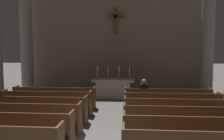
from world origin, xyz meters
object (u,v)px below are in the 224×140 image
object	(u,v)px
pew_right_row_4	(178,112)
pew_right_row_5	(172,105)
pew_right_row_2	(195,133)
pew_left_row_4	(36,109)
pew_left_row_2	(6,128)
altar	(113,88)
candlestick_inner_left	(108,75)
candlestick_inner_right	(119,75)
candlestick_outer_right	(129,75)
lone_worshipper	(144,93)
pew_left_row_3	(23,117)
candlestick_outer_left	(97,75)
column_left_third	(26,37)
pew_right_row_6	(167,99)
pew_right_row_3	(185,121)
pew_left_row_5	(46,102)
pew_left_row_6	(55,97)
column_right_third	(208,37)

from	to	relation	value
pew_right_row_4	pew_right_row_5	bearing A→B (deg)	90.00
pew_right_row_2	pew_left_row_4	bearing A→B (deg)	158.47
pew_left_row_2	pew_left_row_4	distance (m)	1.91
pew_right_row_5	altar	bearing A→B (deg)	126.90
candlestick_inner_left	candlestick_inner_right	size ratio (longest dim) A/B	1.00
candlestick_outer_right	lone_worshipper	xyz separation A→B (m)	(0.58, -2.23, -0.53)
pew_left_row_3	candlestick_outer_left	size ratio (longest dim) A/B	5.35
pew_left_row_3	candlestick_inner_left	world-z (taller)	candlestick_inner_left
column_left_third	pew_right_row_6	bearing A→B (deg)	-21.70
candlestick_inner_left	column_left_third	bearing A→B (deg)	171.65
pew_right_row_3	pew_right_row_6	distance (m)	2.86
pew_right_row_4	altar	world-z (taller)	altar
pew_right_row_5	pew_right_row_6	xyz separation A→B (m)	(0.00, 0.95, 0.00)
column_left_third	altar	bearing A→B (deg)	-7.86
altar	candlestick_inner_right	distance (m)	0.75
altar	lone_worshipper	world-z (taller)	lone_worshipper
pew_right_row_3	lone_worshipper	distance (m)	3.07
altar	candlestick_inner_left	size ratio (longest dim) A/B	3.30
pew_right_row_4	column_left_third	size ratio (longest dim) A/B	0.53
pew_left_row_5	pew_right_row_3	size ratio (longest dim) A/B	1.00
pew_left_row_5	pew_right_row_5	distance (m)	4.84
pew_right_row_2	altar	distance (m)	6.55
pew_left_row_4	altar	bearing A→B (deg)	59.92
pew_right_row_3	lone_worshipper	bearing A→B (deg)	108.72
pew_right_row_6	candlestick_inner_right	distance (m)	3.19
altar	pew_left_row_2	bearing A→B (deg)	-111.68
pew_left_row_4	pew_left_row_3	bearing A→B (deg)	-90.00
pew_left_row_2	pew_right_row_6	size ratio (longest dim) A/B	1.00
pew_right_row_4	pew_right_row_6	distance (m)	1.91
pew_left_row_6	column_left_third	distance (m)	4.82
pew_left_row_5	column_left_third	distance (m)	5.46
column_right_third	lone_worshipper	distance (m)	5.29
pew_left_row_2	column_left_third	distance (m)	7.77
pew_left_row_5	candlestick_outer_left	size ratio (longest dim) A/B	5.35
pew_right_row_2	candlestick_inner_right	xyz separation A→B (m)	(-2.12, 6.08, 0.74)
pew_left_row_5	candlestick_inner_left	size ratio (longest dim) A/B	5.35
pew_left_row_6	pew_right_row_4	bearing A→B (deg)	-21.53
column_left_third	candlestick_outer_right	world-z (taller)	column_left_third
column_right_third	lone_worshipper	size ratio (longest dim) A/B	5.07
pew_right_row_2	column_right_third	xyz separation A→B (m)	(2.60, 6.78, 2.78)
pew_right_row_4	candlestick_outer_right	distance (m)	4.52
pew_left_row_4	pew_right_row_2	bearing A→B (deg)	-21.53
pew_right_row_4	pew_right_row_5	world-z (taller)	same
altar	pew_left_row_4	bearing A→B (deg)	-120.08
pew_left_row_2	pew_right_row_6	bearing A→B (deg)	38.28
pew_left_row_5	candlestick_outer_right	world-z (taller)	candlestick_outer_right
pew_left_row_3	pew_left_row_5	xyz separation A→B (m)	(0.00, 1.91, 0.00)
lone_worshipper	column_left_third	bearing A→B (deg)	155.65
pew_right_row_2	pew_right_row_5	world-z (taller)	same
altar	pew_right_row_5	bearing A→B (deg)	-53.10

